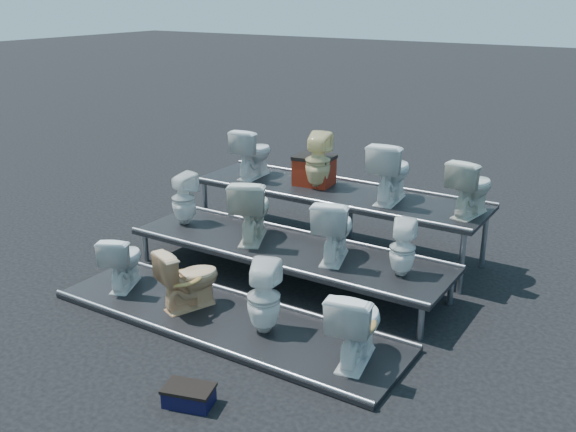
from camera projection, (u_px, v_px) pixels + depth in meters
The scene contains 18 objects.
ground at pixel (287, 281), 8.21m from camera, with size 80.00×80.00×0.00m, color black.
tier_front at pixel (225, 320), 7.17m from camera, with size 4.20×1.20×0.06m, color black.
tier_mid at pixel (287, 264), 8.14m from camera, with size 4.20×1.20×0.46m, color black.
tier_back at pixel (336, 220), 9.11m from camera, with size 4.20×1.20×0.86m, color black.
toilet_0 at pixel (123, 260), 7.82m from camera, with size 0.39×0.68×0.69m, color white.
toilet_1 at pixel (189, 278), 7.29m from camera, with size 0.40×0.71×0.72m, color #EBB984.
toilet_2 at pixel (264, 297), 6.76m from camera, with size 0.36×0.37×0.79m, color white.
toilet_3 at pixel (356, 324), 6.21m from camera, with size 0.45×0.78×0.80m, color white.
toilet_4 at pixel (184, 199), 8.78m from camera, with size 0.32×0.33×0.72m, color white.
toilet_5 at pixel (251, 209), 8.19m from camera, with size 0.47×0.82×0.84m, color silver.
toilet_6 at pixel (334, 228), 7.60m from camera, with size 0.43×0.76×0.78m, color white.
toilet_7 at pixel (403, 248), 7.18m from camera, with size 0.29×0.30×0.65m, color white.
toilet_8 at pixel (253, 152), 9.55m from camera, with size 0.41×0.73×0.74m, color white.
toilet_9 at pixel (318, 161), 8.99m from camera, with size 0.36×0.36×0.79m, color #F5E19D.
toilet_10 at pixel (391, 171), 8.43m from camera, with size 0.46×0.80×0.82m, color white.
toilet_11 at pixel (471, 187), 7.90m from camera, with size 0.41×0.71×0.73m, color silver.
red_crate at pixel (314, 172), 9.22m from camera, with size 0.52×0.42×0.38m, color maroon.
step_stool at pixel (189, 397), 5.73m from camera, with size 0.43×0.26×0.15m, color black.
Camera 1 is at (3.99, -6.32, 3.51)m, focal length 40.00 mm.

